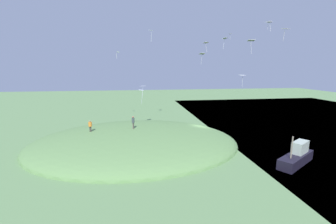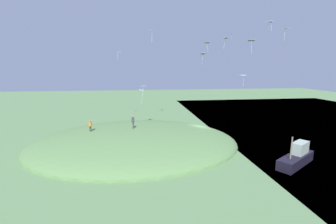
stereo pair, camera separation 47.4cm
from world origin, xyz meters
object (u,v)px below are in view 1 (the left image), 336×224
Objects in this scene: kite_2 at (118,52)px; person_walking_path at (90,125)px; kite_0 at (251,41)px; kite_8 at (242,76)px; boat_on_lake at (297,156)px; kite_6 at (206,43)px; kite_1 at (286,29)px; kite_4 at (141,91)px; kite_12 at (270,23)px; kite_11 at (151,31)px; kite_5 at (143,87)px; kite_9 at (202,54)px; kite_7 at (268,22)px; person_with_child at (133,121)px; kite_3 at (230,34)px; kite_10 at (225,39)px.

person_walking_path is at bearing 77.00° from kite_2.
kite_0 is 10.13m from kite_8.
boat_on_lake is 29.48m from kite_6.
kite_1 is 0.77× the size of kite_6.
kite_12 is at bearing 178.29° from kite_4.
kite_11 reaches higher than kite_6.
kite_9 reaches higher than kite_5.
kite_5 is at bearing -3.58° from kite_9.
kite_4 is (-3.92, 10.62, -6.29)m from kite_2.
kite_4 is (-7.09, -3.10, 4.22)m from person_walking_path.
person_walking_path is at bearing 12.46° from kite_7.
kite_3 is (-21.58, -18.58, 14.63)m from person_with_child.
kite_12 is (-17.39, 8.31, 0.36)m from kite_11.
kite_8 reaches higher than person_walking_path.
kite_1 reaches higher than person_with_child.
kite_4 is 5.65m from kite_5.
kite_6 is (0.89, -17.16, 1.53)m from kite_0.
kite_4 is at bearing 6.18° from kite_10.
kite_2 is at bearing -38.90° from kite_0.
kite_6 is 0.99× the size of kite_8.
kite_2 is at bearing -27.85° from kite_10.
person_walking_path is 8.81m from kite_4.
kite_10 is (0.45, 11.25, -0.55)m from kite_6.
person_walking_path is (5.79, -0.06, -0.38)m from person_with_child.
kite_10 reaches higher than person_walking_path.
kite_6 is 12.76m from kite_11.
kite_10 is 1.33× the size of kite_12.
kite_1 is 28.08m from kite_2.
person_with_child is 1.47× the size of kite_3.
kite_11 is (12.56, -12.19, 2.86)m from kite_0.
kite_4 is at bearing 110.25° from kite_2.
kite_10 is at bearing 150.78° from kite_11.
kite_11 is (11.67, 4.97, 1.33)m from kite_6.
kite_3 is (-24.21, -4.79, 4.50)m from kite_2.
person_with_child is at bearing 20.03° from kite_8.
kite_5 is 11.76m from kite_9.
kite_4 is (-1.29, -3.17, 3.83)m from person_with_child.
kite_3 is at bearing -153.74° from kite_5.
kite_0 reaches higher than kite_5.
kite_7 is (-22.85, -6.39, 14.91)m from person_with_child.
kite_0 is at bearing 135.86° from kite_11.
kite_7 reaches higher than kite_3.
kite_10 is (5.34, -7.26, -0.41)m from kite_1.
boat_on_lake is at bearing 86.29° from kite_8.
kite_9 is (6.07, -17.55, 12.16)m from boat_on_lake.
kite_1 is (-3.99, 1.34, 1.39)m from kite_0.
kite_0 reaches higher than person_with_child.
kite_6 reaches higher than kite_10.
kite_12 is at bearing 62.90° from kite_7.
kite_3 is 0.56× the size of kite_4.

